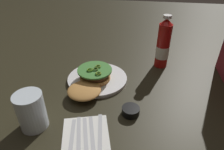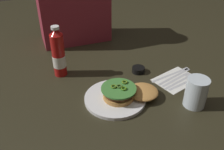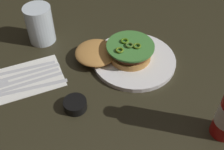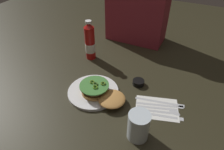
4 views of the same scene
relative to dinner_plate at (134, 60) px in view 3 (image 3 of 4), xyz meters
name	(u,v)px [view 3 (image 3 of 4)]	position (x,y,z in m)	size (l,w,h in m)	color
ground_plane	(128,75)	(0.03, 0.05, -0.01)	(3.00, 3.00, 0.00)	#2A2718
dinner_plate	(134,60)	(0.00, 0.00, 0.00)	(0.24, 0.24, 0.01)	white
burger_sandwich	(117,52)	(0.05, -0.01, 0.03)	(0.23, 0.15, 0.05)	#BD8240
water_glass	(40,24)	(0.27, -0.14, 0.05)	(0.08, 0.08, 0.12)	silver
condiment_cup	(75,105)	(0.18, 0.15, 0.01)	(0.06, 0.06, 0.03)	black
napkin	(28,78)	(0.31, 0.04, -0.01)	(0.19, 0.14, 0.00)	white
butter_knife	(16,70)	(0.34, 0.00, 0.00)	(0.20, 0.06, 0.00)	silver
spoon_utensil	(16,75)	(0.34, 0.02, 0.00)	(0.19, 0.07, 0.00)	silver
fork_utensil	(21,79)	(0.32, 0.04, 0.00)	(0.18, 0.07, 0.00)	silver
table_knife	(20,85)	(0.32, 0.06, 0.00)	(0.20, 0.08, 0.00)	silver
steak_knife	(21,90)	(0.32, 0.08, 0.00)	(0.22, 0.06, 0.00)	silver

